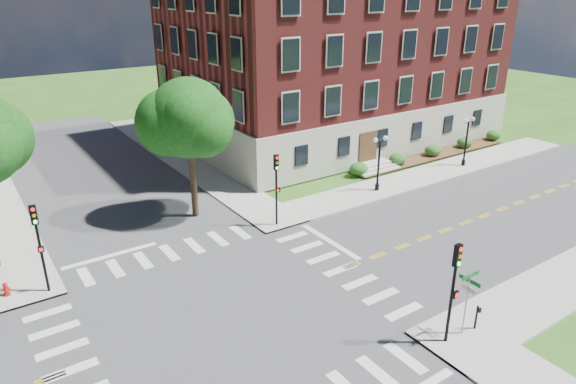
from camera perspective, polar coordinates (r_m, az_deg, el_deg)
ground at (r=25.75m, az=-6.89°, el=-13.16°), size 160.00×160.00×0.00m
road_ew at (r=25.75m, az=-6.89°, el=-13.15°), size 90.00×12.00×0.01m
road_ns at (r=25.74m, az=-6.89°, el=-13.15°), size 12.00×90.00×0.01m
sidewalk_ne at (r=44.72m, az=1.40°, el=2.87°), size 34.00×34.00×0.12m
crosswalk_east at (r=29.11m, az=5.89°, el=-8.57°), size 2.20×10.20×0.02m
stop_bar_east at (r=32.02m, az=4.67°, el=-5.50°), size 0.40×5.50×0.00m
main_building at (r=53.11m, az=5.05°, el=15.05°), size 30.60×22.40×16.50m
shrub_row at (r=49.14m, az=15.72°, el=3.75°), size 18.00×2.00×1.30m
tree_d at (r=33.64m, az=-10.98°, el=8.03°), size 5.19×5.19×9.34m
traffic_signal_se at (r=23.01m, az=17.98°, el=-9.42°), size 0.34×0.37×4.80m
traffic_signal_ne at (r=32.61m, az=-1.30°, el=1.25°), size 0.38×0.44×4.80m
traffic_signal_nw at (r=28.24m, az=-26.00°, el=-4.58°), size 0.36×0.42×4.80m
twin_lamp_west at (r=39.15m, az=10.06°, el=3.49°), size 1.36×0.36×4.23m
twin_lamp_east at (r=46.68m, az=19.22°, el=5.62°), size 1.36×0.36×4.23m
street_sign_pole at (r=24.17m, az=19.38°, el=-10.42°), size 1.10×1.10×3.10m
push_button_post at (r=25.46m, az=20.24°, el=-12.82°), size 0.14×0.21×1.20m
fire_hydrant at (r=30.02m, az=-28.84°, el=-9.46°), size 0.35×0.35×0.75m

